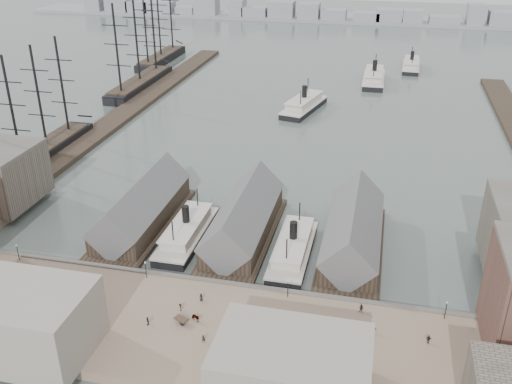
# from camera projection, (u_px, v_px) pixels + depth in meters

# --- Properties ---
(ground) EXTENTS (900.00, 900.00, 0.00)m
(ground) POSITION_uv_depth(u_px,v_px,m) (225.00, 276.00, 123.41)
(ground) COLOR #4D5955
(ground) RESTS_ON ground
(quay) EXTENTS (180.00, 30.00, 2.00)m
(quay) POSITION_uv_depth(u_px,v_px,m) (195.00, 332.00, 105.46)
(quay) COLOR #836D58
(quay) RESTS_ON ground
(seawall) EXTENTS (180.00, 1.20, 2.30)m
(seawall) POSITION_uv_depth(u_px,v_px,m) (218.00, 285.00, 118.35)
(seawall) COLOR #59544C
(seawall) RESTS_ON ground
(west_wharf) EXTENTS (10.00, 220.00, 1.60)m
(west_wharf) POSITION_uv_depth(u_px,v_px,m) (128.00, 111.00, 224.36)
(west_wharf) COLOR #2D231C
(west_wharf) RESTS_ON ground
(ferry_shed_west) EXTENTS (14.00, 42.00, 12.60)m
(ferry_shed_west) POSITION_uv_depth(u_px,v_px,m) (142.00, 209.00, 141.41)
(ferry_shed_west) COLOR #2D231C
(ferry_shed_west) RESTS_ON ground
(ferry_shed_center) EXTENTS (14.00, 42.00, 12.60)m
(ferry_shed_center) POSITION_uv_depth(u_px,v_px,m) (244.00, 221.00, 136.15)
(ferry_shed_center) COLOR #2D231C
(ferry_shed_center) RESTS_ON ground
(ferry_shed_east) EXTENTS (14.00, 42.00, 12.60)m
(ferry_shed_east) POSITION_uv_depth(u_px,v_px,m) (353.00, 233.00, 130.89)
(ferry_shed_east) COLOR #2D231C
(ferry_shed_east) RESTS_ON ground
(street_bldg_center) EXTENTS (24.00, 16.00, 10.00)m
(street_bldg_center) POSITION_uv_depth(u_px,v_px,m) (292.00, 370.00, 88.28)
(street_bldg_center) COLOR gray
(street_bldg_center) RESTS_ON quay
(street_bldg_west) EXTENTS (30.00, 16.00, 12.00)m
(street_bldg_west) POSITION_uv_depth(u_px,v_px,m) (5.00, 318.00, 97.96)
(street_bldg_west) COLOR gray
(street_bldg_west) RESTS_ON quay
(lamp_post_far_w) EXTENTS (0.44, 0.44, 3.92)m
(lamp_post_far_w) POSITION_uv_depth(u_px,v_px,m) (17.00, 249.00, 124.32)
(lamp_post_far_w) COLOR black
(lamp_post_far_w) RESTS_ON quay
(lamp_post_near_w) EXTENTS (0.44, 0.44, 3.92)m
(lamp_post_near_w) POSITION_uv_depth(u_px,v_px,m) (146.00, 267.00, 118.25)
(lamp_post_near_w) COLOR black
(lamp_post_near_w) RESTS_ON quay
(lamp_post_near_e) EXTENTS (0.44, 0.44, 3.92)m
(lamp_post_near_e) POSITION_uv_depth(u_px,v_px,m) (288.00, 286.00, 112.18)
(lamp_post_near_e) COLOR black
(lamp_post_near_e) RESTS_ON quay
(lamp_post_far_e) EXTENTS (0.44, 0.44, 3.92)m
(lamp_post_far_e) POSITION_uv_depth(u_px,v_px,m) (446.00, 307.00, 106.11)
(lamp_post_far_e) COLOR black
(lamp_post_far_e) RESTS_ON quay
(far_shore) EXTENTS (500.00, 40.00, 15.72)m
(far_shore) POSITION_uv_depth(u_px,v_px,m) (347.00, 16.00, 414.62)
(far_shore) COLOR gray
(far_shore) RESTS_ON ground
(ferry_docked_west) EXTENTS (8.08, 26.95, 9.62)m
(ferry_docked_west) POSITION_uv_depth(u_px,v_px,m) (187.00, 232.00, 136.16)
(ferry_docked_west) COLOR black
(ferry_docked_west) RESTS_ON ground
(ferry_docked_east) EXTENTS (8.02, 26.73, 9.55)m
(ferry_docked_east) POSITION_uv_depth(u_px,v_px,m) (293.00, 248.00, 129.43)
(ferry_docked_east) COLOR black
(ferry_docked_east) RESTS_ON ground
(ferry_open_near) EXTENTS (15.70, 31.44, 10.77)m
(ferry_open_near) POSITION_uv_depth(u_px,v_px,m) (304.00, 105.00, 226.06)
(ferry_open_near) COLOR black
(ferry_open_near) RESTS_ON ground
(ferry_open_mid) EXTENTS (9.77, 31.60, 11.25)m
(ferry_open_mid) POSITION_uv_depth(u_px,v_px,m) (374.00, 77.00, 263.13)
(ferry_open_mid) COLOR black
(ferry_open_mid) RESTS_ON ground
(ferry_open_far) EXTENTS (9.16, 27.51, 9.72)m
(ferry_open_far) POSITION_uv_depth(u_px,v_px,m) (411.00, 65.00, 286.24)
(ferry_open_far) COLOR black
(ferry_open_far) RESTS_ON ground
(sailing_ship_near) EXTENTS (8.63, 59.43, 35.47)m
(sailing_ship_near) POSITION_uv_depth(u_px,v_px,m) (35.00, 155.00, 178.49)
(sailing_ship_near) COLOR black
(sailing_ship_near) RESTS_ON ground
(sailing_ship_mid) EXTENTS (9.57, 55.30, 39.35)m
(sailing_ship_mid) POSITION_uv_depth(u_px,v_px,m) (140.00, 82.00, 255.00)
(sailing_ship_mid) COLOR black
(sailing_ship_mid) RESTS_ON ground
(sailing_ship_far) EXTENTS (9.02, 50.09, 37.06)m
(sailing_ship_far) POSITION_uv_depth(u_px,v_px,m) (161.00, 57.00, 300.46)
(sailing_ship_far) COLOR black
(sailing_ship_far) RESTS_ON ground
(horse_cart_center) EXTENTS (4.98, 3.08, 1.70)m
(horse_cart_center) POSITION_uv_depth(u_px,v_px,m) (191.00, 318.00, 106.03)
(horse_cart_center) COLOR black
(horse_cart_center) RESTS_ON quay
(horse_cart_right) EXTENTS (4.76, 2.27, 1.57)m
(horse_cart_right) POSITION_uv_depth(u_px,v_px,m) (247.00, 347.00, 99.19)
(horse_cart_right) COLOR black
(horse_cart_right) RESTS_ON quay
(pedestrian_0) EXTENTS (0.79, 0.78, 1.76)m
(pedestrian_0) POSITION_uv_depth(u_px,v_px,m) (18.00, 266.00, 121.68)
(pedestrian_0) COLOR black
(pedestrian_0) RESTS_ON quay
(pedestrian_2) EXTENTS (1.31, 1.29, 1.81)m
(pedestrian_2) POSITION_uv_depth(u_px,v_px,m) (79.00, 284.00, 115.75)
(pedestrian_2) COLOR black
(pedestrian_2) RESTS_ON quay
(pedestrian_3) EXTENTS (1.06, 1.03, 1.78)m
(pedestrian_3) POSITION_uv_depth(u_px,v_px,m) (148.00, 321.00, 105.32)
(pedestrian_3) COLOR black
(pedestrian_3) RESTS_ON quay
(pedestrian_4) EXTENTS (0.90, 0.96, 1.65)m
(pedestrian_4) POSITION_uv_depth(u_px,v_px,m) (201.00, 297.00, 111.92)
(pedestrian_4) COLOR black
(pedestrian_4) RESTS_ON quay
(pedestrian_5) EXTENTS (0.71, 0.62, 1.62)m
(pedestrian_5) POSITION_uv_depth(u_px,v_px,m) (203.00, 339.00, 101.01)
(pedestrian_5) COLOR black
(pedestrian_5) RESTS_ON quay
(pedestrian_6) EXTENTS (1.10, 1.00, 1.83)m
(pedestrian_6) POSITION_uv_depth(u_px,v_px,m) (361.00, 309.00, 108.52)
(pedestrian_6) COLOR black
(pedestrian_6) RESTS_ON quay
(pedestrian_7) EXTENTS (1.02, 0.60, 1.57)m
(pedestrian_7) POSITION_uv_depth(u_px,v_px,m) (343.00, 353.00, 97.76)
(pedestrian_7) COLOR black
(pedestrian_7) RESTS_ON quay
(pedestrian_8) EXTENTS (1.12, 0.60, 1.82)m
(pedestrian_8) POSITION_uv_depth(u_px,v_px,m) (429.00, 339.00, 100.69)
(pedestrian_8) COLOR black
(pedestrian_8) RESTS_ON quay
(pedestrian_10) EXTENTS (1.06, 0.64, 1.69)m
(pedestrian_10) POSITION_uv_depth(u_px,v_px,m) (374.00, 330.00, 103.09)
(pedestrian_10) COLOR black
(pedestrian_10) RESTS_ON quay
(pedestrian_11) EXTENTS (1.06, 1.21, 1.62)m
(pedestrian_11) POSITION_uv_depth(u_px,v_px,m) (180.00, 307.00, 109.07)
(pedestrian_11) COLOR black
(pedestrian_11) RESTS_ON quay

